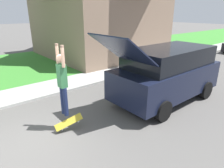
{
  "coord_description": "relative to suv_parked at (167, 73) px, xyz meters",
  "views": [
    {
      "loc": [
        4.88,
        -1.12,
        3.37
      ],
      "look_at": [
        0.2,
        2.77,
        1.15
      ],
      "focal_mm": 32.0,
      "sensor_mm": 36.0,
      "label": 1
    }
  ],
  "objects": [
    {
      "name": "ground_plane",
      "position": [
        -0.54,
        -5.26,
        -1.14
      ],
      "size": [
        120.0,
        120.0,
        0.0
      ],
      "primitive_type": "plane",
      "color": "#54514F"
    },
    {
      "name": "skateboarder",
      "position": [
        -0.59,
        -4.09,
        0.44
      ],
      "size": [
        0.41,
        0.24,
        2.06
      ],
      "color": "#192347",
      "rests_on": "ground_plane"
    },
    {
      "name": "lawn",
      "position": [
        -8.54,
        0.74,
        -1.1
      ],
      "size": [
        10.0,
        80.0,
        0.08
      ],
      "color": "#387F2D",
      "rests_on": "ground_plane"
    },
    {
      "name": "skateboard",
      "position": [
        -0.45,
        -4.07,
        -0.85
      ],
      "size": [
        0.39,
        0.77,
        0.41
      ],
      "color": "#A89323",
      "rests_on": "ground_plane"
    },
    {
      "name": "suv_parked",
      "position": [
        0.0,
        0.0,
        0.0
      ],
      "size": [
        2.17,
        5.28,
        2.77
      ],
      "color": "black",
      "rests_on": "ground_plane"
    },
    {
      "name": "sidewalk",
      "position": [
        -4.14,
        0.74,
        -1.09
      ],
      "size": [
        1.8,
        80.0,
        0.1
      ],
      "color": "#9E9E99",
      "rests_on": "ground_plane"
    }
  ]
}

